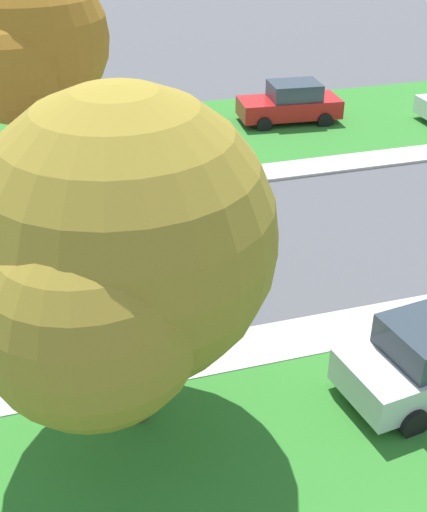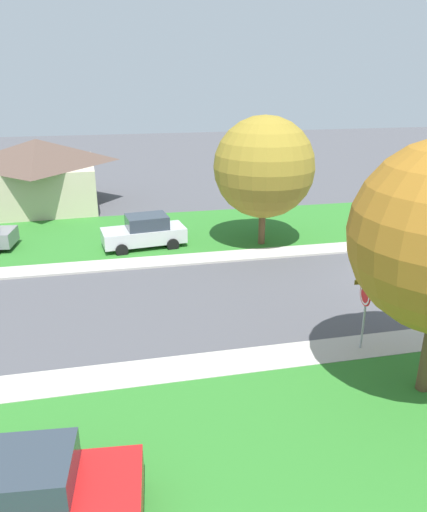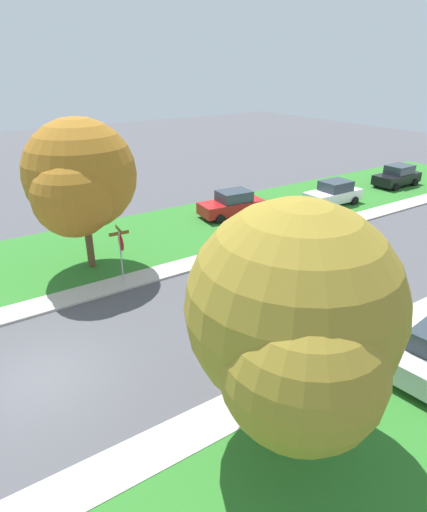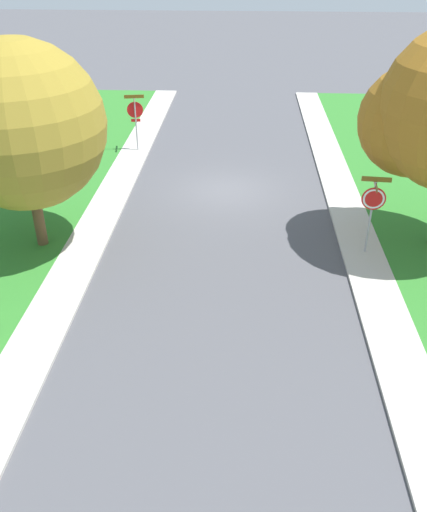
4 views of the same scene
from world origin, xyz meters
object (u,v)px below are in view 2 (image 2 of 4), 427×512
Objects in this scene: stop_sign_far_corner at (365,299)px; house_right_setback at (40,172)px; car_red_far_down_street at (30,494)px; car_silver_kerbside_mid at (145,232)px; tree_corner_large at (266,169)px.

house_right_setback is at bearing 29.43° from stop_sign_far_corner.
stop_sign_far_corner reaches higher than car_red_far_down_street.
car_red_far_down_street and car_silver_kerbside_mid have the same top height.
tree_corner_large is (-0.56, -6.38, 3.16)m from car_silver_kerbside_mid.
tree_corner_large is 0.72× the size of house_right_setback.
house_right_setback is at bearing 31.35° from car_silver_kerbside_mid.
tree_corner_large is at bearing -95.06° from car_silver_kerbside_mid.
stop_sign_far_corner is at bearing -63.54° from car_red_far_down_street.
tree_corner_large reaches higher than house_right_setback.
tree_corner_large reaches higher than car_silver_kerbside_mid.
tree_corner_large reaches higher than car_red_far_down_street.
stop_sign_far_corner is 0.30× the size of house_right_setback.
tree_corner_large reaches higher than stop_sign_far_corner.
house_right_setback is (22.17, 12.50, 0.49)m from stop_sign_far_corner.
house_right_setback reaches higher than car_red_far_down_street.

